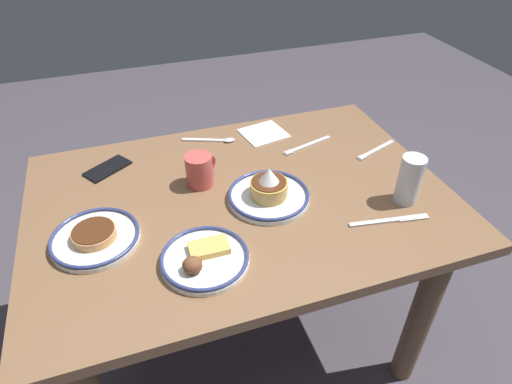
# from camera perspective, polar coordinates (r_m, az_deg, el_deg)

# --- Properties ---
(ground_plane) EXTENTS (6.00, 6.00, 0.00)m
(ground_plane) POSITION_cam_1_polar(r_m,az_deg,el_deg) (1.84, -1.47, -18.51)
(ground_plane) COLOR #443D46
(dining_table) EXTENTS (1.24, 0.86, 0.73)m
(dining_table) POSITION_cam_1_polar(r_m,az_deg,el_deg) (1.39, -1.86, -4.78)
(dining_table) COLOR brown
(dining_table) RESTS_ON ground_plane
(plate_near_main) EXTENTS (0.24, 0.24, 0.11)m
(plate_near_main) POSITION_cam_1_polar(r_m,az_deg,el_deg) (1.27, 1.68, -0.04)
(plate_near_main) COLOR white
(plate_near_main) RESTS_ON dining_table
(plate_center_pancakes) EXTENTS (0.23, 0.23, 0.04)m
(plate_center_pancakes) POSITION_cam_1_polar(r_m,az_deg,el_deg) (1.22, -20.33, -5.56)
(plate_center_pancakes) COLOR silver
(plate_center_pancakes) RESTS_ON dining_table
(plate_far_companion) EXTENTS (0.22, 0.22, 0.05)m
(plate_far_companion) POSITION_cam_1_polar(r_m,az_deg,el_deg) (1.10, -6.85, -8.64)
(plate_far_companion) COLOR white
(plate_far_companion) RESTS_ON dining_table
(coffee_mug) EXTENTS (0.11, 0.09, 0.10)m
(coffee_mug) POSITION_cam_1_polar(r_m,az_deg,el_deg) (1.33, -7.37, 2.92)
(coffee_mug) COLOR #BF4C47
(coffee_mug) RESTS_ON dining_table
(drinking_glass) EXTENTS (0.07, 0.07, 0.15)m
(drinking_glass) POSITION_cam_1_polar(r_m,az_deg,el_deg) (1.32, 19.40, 1.23)
(drinking_glass) COLOR silver
(drinking_glass) RESTS_ON dining_table
(cell_phone) EXTENTS (0.16, 0.14, 0.01)m
(cell_phone) POSITION_cam_1_polar(r_m,az_deg,el_deg) (1.49, -18.86, 2.94)
(cell_phone) COLOR black
(cell_phone) RESTS_ON dining_table
(paper_napkin) EXTENTS (0.17, 0.17, 0.00)m
(paper_napkin) POSITION_cam_1_polar(r_m,az_deg,el_deg) (1.60, 1.00, 7.70)
(paper_napkin) COLOR white
(paper_napkin) RESTS_ON dining_table
(fork_near) EXTENTS (0.18, 0.08, 0.01)m
(fork_near) POSITION_cam_1_polar(r_m,az_deg,el_deg) (1.56, 15.43, 5.32)
(fork_near) COLOR silver
(fork_near) RESTS_ON dining_table
(fork_far) EXTENTS (0.20, 0.07, 0.01)m
(fork_far) POSITION_cam_1_polar(r_m,az_deg,el_deg) (1.54, 6.72, 6.10)
(fork_far) COLOR silver
(fork_far) RESTS_ON dining_table
(butter_knife) EXTENTS (0.23, 0.05, 0.01)m
(butter_knife) POSITION_cam_1_polar(r_m,az_deg,el_deg) (1.27, 17.08, -3.58)
(butter_knife) COLOR silver
(butter_knife) RESTS_ON dining_table
(tea_spoon) EXTENTS (0.18, 0.08, 0.01)m
(tea_spoon) POSITION_cam_1_polar(r_m,az_deg,el_deg) (1.56, -5.25, 6.79)
(tea_spoon) COLOR silver
(tea_spoon) RESTS_ON dining_table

